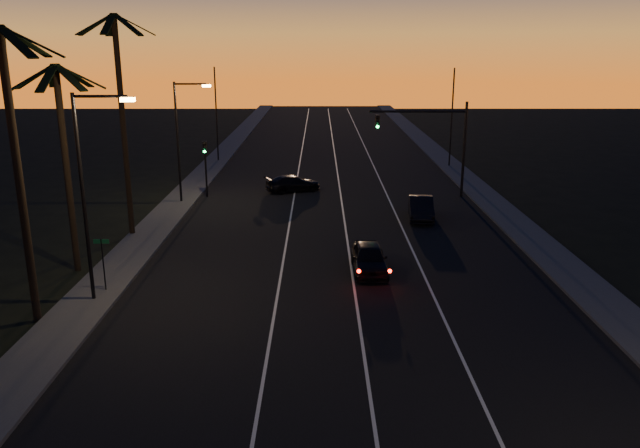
{
  "coord_description": "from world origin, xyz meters",
  "views": [
    {
      "loc": [
        -1.12,
        -5.37,
        10.72
      ],
      "look_at": [
        -1.08,
        22.12,
        2.93
      ],
      "focal_mm": 35.0,
      "sensor_mm": 36.0,
      "label": 1
    }
  ],
  "objects_px": {
    "lead_car": "(369,258)",
    "right_car": "(421,208)",
    "signal_mast": "(433,133)",
    "cross_car": "(293,183)"
  },
  "relations": [
    {
      "from": "lead_car",
      "to": "cross_car",
      "type": "height_order",
      "value": "lead_car"
    },
    {
      "from": "lead_car",
      "to": "right_car",
      "type": "xyz_separation_m",
      "value": [
        4.12,
        9.95,
        0.01
      ]
    },
    {
      "from": "lead_car",
      "to": "cross_car",
      "type": "xyz_separation_m",
      "value": [
        -4.5,
        17.99,
        -0.08
      ]
    },
    {
      "from": "lead_car",
      "to": "cross_car",
      "type": "distance_m",
      "value": 18.55
    },
    {
      "from": "signal_mast",
      "to": "right_car",
      "type": "height_order",
      "value": "signal_mast"
    },
    {
      "from": "right_car",
      "to": "cross_car",
      "type": "xyz_separation_m",
      "value": [
        -8.62,
        8.04,
        -0.09
      ]
    },
    {
      "from": "signal_mast",
      "to": "lead_car",
      "type": "xyz_separation_m",
      "value": [
        -5.79,
        -16.25,
        -4.07
      ]
    },
    {
      "from": "lead_car",
      "to": "right_car",
      "type": "distance_m",
      "value": 10.77
    },
    {
      "from": "lead_car",
      "to": "signal_mast",
      "type": "bearing_deg",
      "value": 70.39
    },
    {
      "from": "right_car",
      "to": "cross_car",
      "type": "height_order",
      "value": "right_car"
    }
  ]
}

